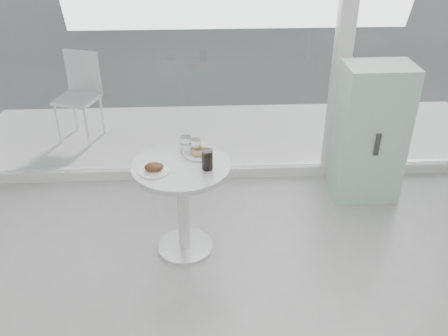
{
  "coord_description": "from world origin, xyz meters",
  "views": [
    {
      "loc": [
        -0.34,
        -1.21,
        2.57
      ],
      "look_at": [
        -0.2,
        1.7,
        0.85
      ],
      "focal_mm": 40.0,
      "sensor_mm": 36.0,
      "label": 1
    }
  ],
  "objects_px": {
    "main_table": "(182,190)",
    "water_tumbler_b": "(196,148)",
    "cola_glass": "(207,160)",
    "plate_fritter": "(154,168)",
    "plate_donut": "(199,152)",
    "mint_cabinet": "(370,134)",
    "water_tumbler_a": "(186,146)",
    "patio_chair": "(80,90)"
  },
  "relations": [
    {
      "from": "mint_cabinet",
      "to": "plate_fritter",
      "type": "distance_m",
      "value": 1.98
    },
    {
      "from": "water_tumbler_a",
      "to": "cola_glass",
      "type": "height_order",
      "value": "cola_glass"
    },
    {
      "from": "mint_cabinet",
      "to": "water_tumbler_b",
      "type": "height_order",
      "value": "mint_cabinet"
    },
    {
      "from": "water_tumbler_b",
      "to": "patio_chair",
      "type": "bearing_deg",
      "value": 124.64
    },
    {
      "from": "water_tumbler_b",
      "to": "cola_glass",
      "type": "xyz_separation_m",
      "value": [
        0.08,
        -0.22,
        0.02
      ]
    },
    {
      "from": "mint_cabinet",
      "to": "cola_glass",
      "type": "xyz_separation_m",
      "value": [
        -1.43,
        -0.79,
        0.22
      ]
    },
    {
      "from": "mint_cabinet",
      "to": "plate_fritter",
      "type": "relative_size",
      "value": 5.74
    },
    {
      "from": "water_tumbler_a",
      "to": "mint_cabinet",
      "type": "bearing_deg",
      "value": 18.61
    },
    {
      "from": "patio_chair",
      "to": "water_tumbler_a",
      "type": "height_order",
      "value": "patio_chair"
    },
    {
      "from": "plate_fritter",
      "to": "water_tumbler_a",
      "type": "distance_m",
      "value": 0.35
    },
    {
      "from": "plate_fritter",
      "to": "water_tumbler_a",
      "type": "xyz_separation_m",
      "value": [
        0.22,
        0.27,
        0.03
      ]
    },
    {
      "from": "mint_cabinet",
      "to": "water_tumbler_b",
      "type": "bearing_deg",
      "value": -160.46
    },
    {
      "from": "plate_fritter",
      "to": "plate_donut",
      "type": "height_order",
      "value": "plate_fritter"
    },
    {
      "from": "plate_donut",
      "to": "main_table",
      "type": "bearing_deg",
      "value": -133.68
    },
    {
      "from": "plate_fritter",
      "to": "water_tumbler_a",
      "type": "bearing_deg",
      "value": 51.67
    },
    {
      "from": "mint_cabinet",
      "to": "plate_donut",
      "type": "xyz_separation_m",
      "value": [
        -1.49,
        -0.58,
        0.17
      ]
    },
    {
      "from": "plate_donut",
      "to": "water_tumbler_b",
      "type": "bearing_deg",
      "value": 153.58
    },
    {
      "from": "main_table",
      "to": "cola_glass",
      "type": "xyz_separation_m",
      "value": [
        0.19,
        -0.07,
        0.29
      ]
    },
    {
      "from": "main_table",
      "to": "cola_glass",
      "type": "distance_m",
      "value": 0.36
    },
    {
      "from": "mint_cabinet",
      "to": "patio_chair",
      "type": "xyz_separation_m",
      "value": [
        -2.76,
        1.24,
        -0.04
      ]
    },
    {
      "from": "water_tumbler_b",
      "to": "plate_donut",
      "type": "bearing_deg",
      "value": -26.42
    },
    {
      "from": "main_table",
      "to": "cola_glass",
      "type": "relative_size",
      "value": 5.1
    },
    {
      "from": "plate_donut",
      "to": "water_tumbler_b",
      "type": "xyz_separation_m",
      "value": [
        -0.02,
        0.01,
        0.03
      ]
    },
    {
      "from": "mint_cabinet",
      "to": "water_tumbler_b",
      "type": "distance_m",
      "value": 1.63
    },
    {
      "from": "main_table",
      "to": "plate_donut",
      "type": "xyz_separation_m",
      "value": [
        0.13,
        0.14,
        0.24
      ]
    },
    {
      "from": "main_table",
      "to": "plate_fritter",
      "type": "distance_m",
      "value": 0.32
    },
    {
      "from": "patio_chair",
      "to": "plate_donut",
      "type": "relative_size",
      "value": 4.05
    },
    {
      "from": "main_table",
      "to": "water_tumbler_a",
      "type": "distance_m",
      "value": 0.33
    },
    {
      "from": "plate_donut",
      "to": "plate_fritter",
      "type": "bearing_deg",
      "value": -143.7
    },
    {
      "from": "patio_chair",
      "to": "water_tumbler_b",
      "type": "xyz_separation_m",
      "value": [
        1.25,
        -1.8,
        0.24
      ]
    },
    {
      "from": "plate_donut",
      "to": "water_tumbler_a",
      "type": "bearing_deg",
      "value": 155.69
    },
    {
      "from": "mint_cabinet",
      "to": "water_tumbler_a",
      "type": "bearing_deg",
      "value": -162.35
    },
    {
      "from": "cola_glass",
      "to": "plate_donut",
      "type": "bearing_deg",
      "value": 105.6
    },
    {
      "from": "main_table",
      "to": "water_tumbler_b",
      "type": "relative_size",
      "value": 6.3
    },
    {
      "from": "mint_cabinet",
      "to": "water_tumbler_a",
      "type": "xyz_separation_m",
      "value": [
        -1.58,
        -0.53,
        0.21
      ]
    },
    {
      "from": "patio_chair",
      "to": "plate_donut",
      "type": "xyz_separation_m",
      "value": [
        1.27,
        -1.82,
        0.21
      ]
    },
    {
      "from": "plate_fritter",
      "to": "plate_donut",
      "type": "bearing_deg",
      "value": 36.3
    },
    {
      "from": "water_tumbler_a",
      "to": "water_tumbler_b",
      "type": "height_order",
      "value": "water_tumbler_a"
    },
    {
      "from": "mint_cabinet",
      "to": "water_tumbler_a",
      "type": "distance_m",
      "value": 1.68
    },
    {
      "from": "mint_cabinet",
      "to": "water_tumbler_a",
      "type": "relative_size",
      "value": 9.61
    },
    {
      "from": "water_tumbler_a",
      "to": "cola_glass",
      "type": "xyz_separation_m",
      "value": [
        0.15,
        -0.25,
        0.02
      ]
    },
    {
      "from": "main_table",
      "to": "plate_fritter",
      "type": "bearing_deg",
      "value": -152.93
    }
  ]
}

